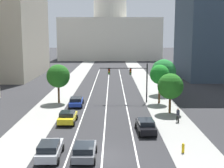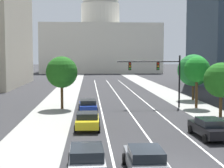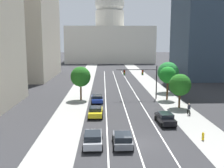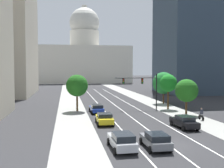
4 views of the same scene
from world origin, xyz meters
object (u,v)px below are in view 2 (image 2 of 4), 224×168
object	(u,v)px
street_tree_mid_left	(62,72)
street_tree_far_right	(193,70)
car_silver	(87,158)
street_tree_near_right	(221,80)
capitol_building	(100,39)
street_tree_mid_right	(197,70)
car_blue	(88,105)
traffic_signal_mast	(160,71)
car_gray	(145,159)
car_black	(209,128)
car_yellow	(87,120)

from	to	relation	value
street_tree_mid_left	street_tree_far_right	world-z (taller)	street_tree_far_right
car_silver	street_tree_near_right	distance (m)	21.07
street_tree_mid_left	street_tree_near_right	xyz separation A→B (m)	(16.51, -6.57, -0.54)
capitol_building	street_tree_mid_left	size ratio (longest dim) A/B	7.08
street_tree_mid_right	car_blue	bearing A→B (deg)	-171.44
traffic_signal_mast	street_tree_mid_right	distance (m)	4.42
car_gray	street_tree_near_right	size ratio (longest dim) A/B	0.76
car_gray	car_silver	world-z (taller)	car_silver
car_gray	street_tree_mid_left	distance (m)	23.74
capitol_building	street_tree_mid_right	bearing A→B (deg)	-84.85
car_black	car_silver	xyz separation A→B (m)	(-9.21, -7.29, 0.03)
car_black	street_tree_mid_left	distance (m)	19.83
car_yellow	street_tree_mid_right	bearing A→B (deg)	-48.44
car_yellow	car_silver	bearing A→B (deg)	-179.11
car_blue	car_gray	distance (m)	20.64
car_silver	traffic_signal_mast	bearing A→B (deg)	-22.02
traffic_signal_mast	street_tree_mid_left	bearing A→B (deg)	-178.14
car_gray	street_tree_mid_left	bearing A→B (deg)	15.21
car_yellow	traffic_signal_mast	bearing A→B (deg)	-35.15
car_black	traffic_signal_mast	bearing A→B (deg)	-0.12
traffic_signal_mast	street_tree_far_right	bearing A→B (deg)	46.62
car_yellow	car_black	size ratio (longest dim) A/B	0.90
car_black	street_tree_mid_left	bearing A→B (deg)	36.47
car_gray	car_yellow	bearing A→B (deg)	15.46
street_tree_mid_left	street_tree_far_right	xyz separation A→B (m)	(17.81, 6.92, -0.10)
street_tree_mid_left	car_yellow	bearing A→B (deg)	-75.19
car_black	street_tree_mid_right	bearing A→B (deg)	-16.49
car_yellow	street_tree_far_right	xyz separation A→B (m)	(14.78, 18.37, 3.44)
capitol_building	street_tree_far_right	size ratio (longest dim) A/B	6.78
car_black	street_tree_mid_right	size ratio (longest dim) A/B	0.77
car_yellow	street_tree_mid_right	xyz separation A→B (m)	(12.96, 11.14, 3.82)
car_blue	street_tree_near_right	distance (m)	14.47
street_tree_mid_right	street_tree_near_right	distance (m)	6.33
street_tree_mid_right	street_tree_near_right	xyz separation A→B (m)	(0.53, -6.26, -0.81)
car_yellow	traffic_signal_mast	xyz separation A→B (m)	(8.60, 11.83, 3.61)
capitol_building	traffic_signal_mast	world-z (taller)	capitol_building
street_tree_far_right	car_gray	bearing A→B (deg)	-111.59
capitol_building	car_silver	bearing A→B (deg)	-92.30
capitol_building	street_tree_near_right	size ratio (longest dim) A/B	7.86
traffic_signal_mast	street_tree_far_right	distance (m)	9.00
car_gray	car_silver	xyz separation A→B (m)	(-3.07, 0.18, 0.04)
street_tree_near_right	car_yellow	bearing A→B (deg)	-160.08
street_tree_mid_right	street_tree_near_right	bearing A→B (deg)	-85.19
street_tree_mid_left	street_tree_near_right	bearing A→B (deg)	-21.69
traffic_signal_mast	car_silver	bearing A→B (deg)	-110.60
car_gray	traffic_signal_mast	distance (m)	23.97
car_blue	car_silver	bearing A→B (deg)	178.17
traffic_signal_mast	car_gray	bearing A→B (deg)	-103.49
traffic_signal_mast	street_tree_near_right	xyz separation A→B (m)	(4.88, -6.94, -0.60)
capitol_building	street_tree_near_right	world-z (taller)	capitol_building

